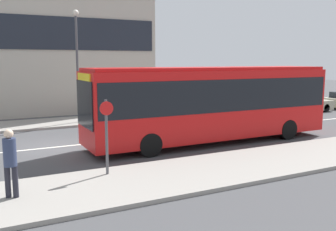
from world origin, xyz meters
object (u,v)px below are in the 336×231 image
city_bus (212,100)px  bus_stop_sign (107,131)px  parked_car_0 (251,107)px  street_lamp (77,54)px  parked_car_1 (305,103)px  pedestrian_near_stop (10,159)px

city_bus → bus_stop_sign: size_ratio=4.88×
parked_car_0 → bus_stop_sign: 15.47m
parked_car_0 → street_lamp: street_lamp is taller
bus_stop_sign → street_lamp: (1.76, 10.79, 2.59)m
parked_car_1 → pedestrian_near_stop: bearing=-155.8°
parked_car_1 → bus_stop_sign: (-18.05, -8.60, 0.91)m
city_bus → pedestrian_near_stop: 9.74m
parked_car_0 → bus_stop_sign: size_ratio=1.76×
parked_car_0 → pedestrian_near_stop: bearing=-149.4°
parked_car_1 → street_lamp: 16.81m
city_bus → bus_stop_sign: bearing=-154.7°
bus_stop_sign → city_bus: bearing=26.4°
pedestrian_near_stop → street_lamp: size_ratio=0.28×
pedestrian_near_stop → bus_stop_sign: 3.07m
parked_car_0 → parked_car_1: bearing=1.1°
city_bus → pedestrian_near_stop: bearing=-157.9°
parked_car_0 → bus_stop_sign: bearing=-146.6°
city_bus → street_lamp: bearing=117.4°
street_lamp → city_bus: bearing=-61.6°
city_bus → pedestrian_near_stop: (-8.93, -3.81, -0.80)m
bus_stop_sign → street_lamp: street_lamp is taller
parked_car_1 → parked_car_0: bearing=-178.9°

